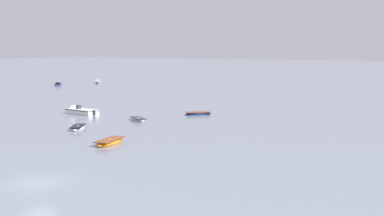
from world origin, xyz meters
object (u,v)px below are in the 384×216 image
(rowboat_moored_2, at_px, (78,128))
(motorboat_moored_0, at_px, (78,112))
(rowboat_moored_3, at_px, (138,120))
(rowboat_moored_5, at_px, (110,142))
(motorboat_moored_1, at_px, (98,82))
(rowboat_moored_1, at_px, (198,114))
(sailboat_moored_0, at_px, (58,85))

(rowboat_moored_2, distance_m, motorboat_moored_0, 15.18)
(rowboat_moored_3, xyz_separation_m, rowboat_moored_5, (8.16, -14.83, 0.03))
(motorboat_moored_1, bearing_deg, rowboat_moored_3, -170.04)
(rowboat_moored_2, distance_m, rowboat_moored_3, 9.80)
(rowboat_moored_1, distance_m, motorboat_moored_0, 18.08)
(rowboat_moored_2, height_order, motorboat_moored_1, motorboat_moored_1)
(rowboat_moored_2, bearing_deg, rowboat_moored_5, 28.90)
(motorboat_moored_0, height_order, rowboat_moored_5, motorboat_moored_0)
(rowboat_moored_2, relative_size, rowboat_moored_5, 0.85)
(rowboat_moored_1, bearing_deg, rowboat_moored_2, -149.36)
(rowboat_moored_2, xyz_separation_m, rowboat_moored_3, (1.55, 9.67, -0.01))
(rowboat_moored_3, height_order, motorboat_moored_0, motorboat_moored_0)
(sailboat_moored_0, height_order, rowboat_moored_2, sailboat_moored_0)
(rowboat_moored_1, xyz_separation_m, sailboat_moored_0, (-63.29, 31.24, 0.06))
(rowboat_moored_2, bearing_deg, sailboat_moored_0, -164.14)
(rowboat_moored_2, height_order, rowboat_moored_3, rowboat_moored_2)
(rowboat_moored_1, xyz_separation_m, motorboat_moored_0, (-15.91, -8.60, 0.12))
(rowboat_moored_1, relative_size, rowboat_moored_3, 0.96)
(rowboat_moored_2, bearing_deg, motorboat_moored_0, -168.10)
(rowboat_moored_1, relative_size, motorboat_moored_0, 0.59)
(rowboat_moored_5, bearing_deg, rowboat_moored_3, 17.02)
(rowboat_moored_1, distance_m, rowboat_moored_5, 24.90)
(sailboat_moored_0, xyz_separation_m, motorboat_moored_1, (3.42, 11.54, 0.03))
(motorboat_moored_0, bearing_deg, sailboat_moored_0, -35.44)
(sailboat_moored_0, bearing_deg, rowboat_moored_3, 20.75)
(sailboat_moored_0, height_order, motorboat_moored_0, sailboat_moored_0)
(rowboat_moored_2, xyz_separation_m, rowboat_moored_5, (9.71, -5.16, 0.02))
(rowboat_moored_1, bearing_deg, rowboat_moored_5, -123.88)
(sailboat_moored_0, xyz_separation_m, rowboat_moored_2, (58.11, -50.57, -0.05))
(sailboat_moored_0, xyz_separation_m, rowboat_moored_3, (59.66, -40.90, -0.06))
(rowboat_moored_1, height_order, rowboat_moored_3, rowboat_moored_1)
(rowboat_moored_3, height_order, rowboat_moored_5, rowboat_moored_5)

